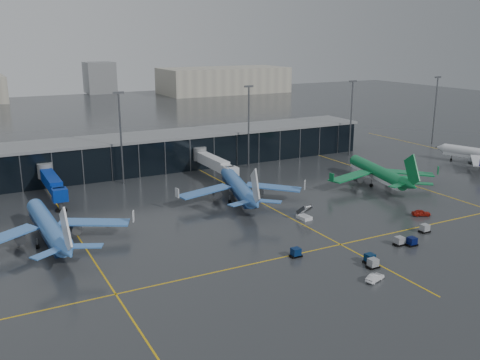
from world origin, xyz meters
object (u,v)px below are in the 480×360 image
mobile_airstair (304,216)px  service_van_white (375,277)px  airliner_aer_lingus (378,164)px  baggage_carts (381,247)px  airliner_klm_near (238,178)px  airliner_arkefly (47,215)px  service_van_red (421,213)px

mobile_airstair → service_van_white: mobile_airstair is taller
airliner_aer_lingus → baggage_carts: bearing=-117.1°
airliner_klm_near → airliner_aer_lingus: (40.79, -5.03, -0.03)m
airliner_aer_lingus → mobile_airstair: (-34.42, -14.78, -4.98)m
airliner_arkefly → baggage_carts: bearing=-33.7°
airliner_klm_near → airliner_arkefly: bearing=-155.2°
baggage_carts → airliner_arkefly: bearing=148.4°
airliner_arkefly → service_van_white: bearing=-45.9°
airliner_arkefly → service_van_white: airliner_arkefly is taller
airliner_klm_near → service_van_red: airliner_klm_near is taller
airliner_klm_near → mobile_airstair: (6.37, -19.80, -5.02)m
airliner_arkefly → airliner_klm_near: 47.33m
mobile_airstair → airliner_klm_near: bearing=103.3°
airliner_aer_lingus → service_van_red: 27.57m
airliner_arkefly → service_van_white: size_ratio=9.66×
airliner_klm_near → baggage_carts: bearing=-63.1°
baggage_carts → service_van_white: (-9.86, -9.51, -0.11)m
service_van_red → airliner_klm_near: bearing=72.0°
baggage_carts → service_van_red: (22.66, 11.51, -0.05)m
airliner_aer_lingus → baggage_carts: size_ratio=1.12×
airliner_aer_lingus → mobile_airstair: airliner_aer_lingus is taller
baggage_carts → service_van_red: size_ratio=7.98×
airliner_aer_lingus → service_van_white: bearing=-118.2°
airliner_arkefly → airliner_klm_near: bearing=7.5°
airliner_klm_near → mobile_airstair: 21.40m
airliner_aer_lingus → mobile_airstair: bearing=-142.9°
airliner_klm_near → service_van_white: (-1.14, -51.46, -5.14)m
airliner_klm_near → service_van_red: size_ratio=9.02×
airliner_aer_lingus → service_van_red: bearing=-96.5°
airliner_klm_near → service_van_white: size_ratio=9.60×
airliner_arkefly → baggage_carts: 65.21m
airliner_klm_near → airliner_aer_lingus: 41.10m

